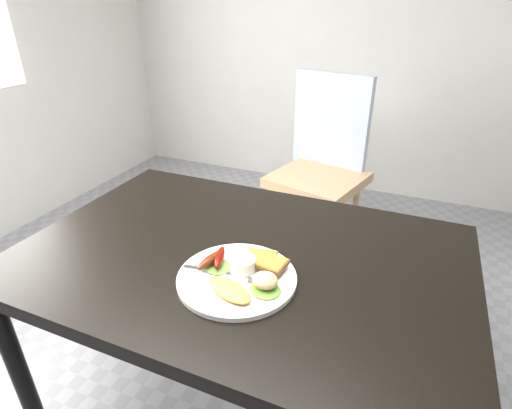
{
  "coord_description": "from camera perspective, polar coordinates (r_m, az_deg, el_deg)",
  "views": [
    {
      "loc": [
        0.39,
        -0.82,
        1.36
      ],
      "look_at": [
        0.04,
        0.0,
        0.9
      ],
      "focal_mm": 28.0,
      "sensor_mm": 36.0,
      "label": 1
    }
  ],
  "objects": [
    {
      "name": "toast_b",
      "position": [
        1.0,
        2.37,
        -8.48
      ],
      "size": [
        0.07,
        0.07,
        0.01
      ],
      "primitive_type": "cube",
      "rotation": [
        0.0,
        0.0,
        -0.13
      ],
      "color": "brown",
      "rests_on": "toast_a"
    },
    {
      "name": "omelette",
      "position": [
        0.93,
        -3.86,
        -12.04
      ],
      "size": [
        0.14,
        0.1,
        0.02
      ],
      "primitive_type": "ellipsoid",
      "rotation": [
        0.0,
        0.0,
        -0.38
      ],
      "color": "gold",
      "rests_on": "plate"
    },
    {
      "name": "fork",
      "position": [
        1.0,
        -5.72,
        -9.52
      ],
      "size": [
        0.17,
        0.04,
        0.0
      ],
      "primitive_type": "cube",
      "rotation": [
        0.0,
        0.0,
        0.14
      ],
      "color": "#ADAFB7",
      "rests_on": "plate"
    },
    {
      "name": "sausage_b",
      "position": [
        1.02,
        -5.23,
        -7.52
      ],
      "size": [
        0.05,
        0.1,
        0.02
      ],
      "primitive_type": "ellipsoid",
      "rotation": [
        0.0,
        0.0,
        0.3
      ],
      "color": "#611204",
      "rests_on": "lettuce_left"
    },
    {
      "name": "potato_salad",
      "position": [
        0.94,
        1.31,
        -10.78
      ],
      "size": [
        0.07,
        0.07,
        0.03
      ],
      "primitive_type": "ellipsoid",
      "rotation": [
        0.0,
        0.0,
        -0.15
      ],
      "color": "beige",
      "rests_on": "lettuce_right"
    },
    {
      "name": "lettuce_right",
      "position": [
        0.94,
        1.3,
        -12.07
      ],
      "size": [
        0.09,
        0.09,
        0.01
      ],
      "primitive_type": "ellipsoid",
      "rotation": [
        0.0,
        0.0,
        -0.3
      ],
      "color": "#629524",
      "rests_on": "plate"
    },
    {
      "name": "plate",
      "position": [
        0.99,
        -2.75,
        -10.47
      ],
      "size": [
        0.29,
        0.29,
        0.01
      ],
      "primitive_type": "cylinder",
      "color": "white",
      "rests_on": "dining_table"
    },
    {
      "name": "lettuce_left",
      "position": [
        1.02,
        -5.57,
        -8.77
      ],
      "size": [
        0.09,
        0.09,
        0.01
      ],
      "primitive_type": "ellipsoid",
      "rotation": [
        0.0,
        0.0,
        -0.34
      ],
      "color": "#519332",
      "rests_on": "plate"
    },
    {
      "name": "person",
      "position": [
        1.46,
        19.8,
        -4.13
      ],
      "size": [
        0.54,
        0.46,
        1.28
      ],
      "primitive_type": "imported",
      "rotation": [
        0.0,
        0.0,
        2.75
      ],
      "color": "#27598C",
      "rests_on": "ground"
    },
    {
      "name": "dining_table",
      "position": [
        1.11,
        -2.09,
        -7.57
      ],
      "size": [
        1.2,
        0.8,
        0.04
      ],
      "primitive_type": "cube",
      "color": "black",
      "rests_on": "ground"
    },
    {
      "name": "sausage_a",
      "position": [
        1.01,
        -6.56,
        -7.86
      ],
      "size": [
        0.04,
        0.1,
        0.02
      ],
      "primitive_type": "ellipsoid",
      "rotation": [
        0.0,
        0.0,
        -0.18
      ],
      "color": "#693011",
      "rests_on": "lettuce_left"
    },
    {
      "name": "dining_chair",
      "position": [
        2.31,
        8.82,
        3.53
      ],
      "size": [
        0.57,
        0.57,
        0.06
      ],
      "primitive_type": "cube",
      "rotation": [
        0.0,
        0.0,
        -0.26
      ],
      "color": "tan",
      "rests_on": "ground"
    },
    {
      "name": "toast_a",
      "position": [
        1.03,
        0.58,
        -7.87
      ],
      "size": [
        0.09,
        0.09,
        0.01
      ],
      "primitive_type": "cube",
      "rotation": [
        0.0,
        0.0,
        0.18
      ],
      "color": "olive",
      "rests_on": "plate"
    },
    {
      "name": "ramekin",
      "position": [
        0.99,
        -1.96,
        -8.64
      ],
      "size": [
        0.08,
        0.08,
        0.04
      ],
      "primitive_type": "cylinder",
      "rotation": [
        0.0,
        0.0,
        -0.37
      ],
      "color": "white",
      "rests_on": "plate"
    },
    {
      "name": "room_back_panel",
      "position": [
        3.1,
        17.43,
        25.76
      ],
      "size": [
        4.0,
        0.04,
        2.7
      ],
      "primitive_type": "cube",
      "color": "silver",
      "rests_on": "ground"
    }
  ]
}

